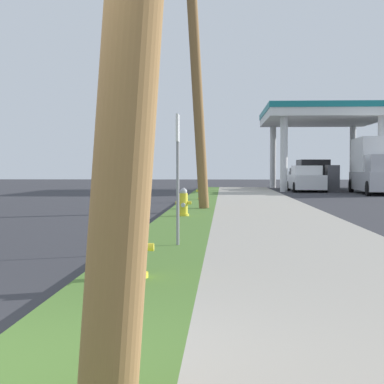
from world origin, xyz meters
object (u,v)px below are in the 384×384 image
at_px(utility_pole_midground, 196,69).
at_px(truck_silver_at_forecourt, 376,167).
at_px(street_sign_post, 178,152).
at_px(car_white_by_near_pump, 306,180).
at_px(truck_black_on_apron, 310,176).
at_px(fire_hydrant_second, 184,204).
at_px(fire_hydrant_third, 201,191).
at_px(fire_hydrant_nearest, 135,249).

bearing_deg(utility_pole_midground, truck_silver_at_forecourt, 59.36).
relative_size(street_sign_post, car_white_by_near_pump, 0.47).
height_order(street_sign_post, truck_black_on_apron, street_sign_post).
height_order(fire_hydrant_second, street_sign_post, street_sign_post).
bearing_deg(fire_hydrant_third, street_sign_post, -89.40).
bearing_deg(fire_hydrant_third, truck_black_on_apron, 67.41).
distance_m(fire_hydrant_nearest, truck_silver_at_forecourt, 29.49).
distance_m(fire_hydrant_third, truck_black_on_apron, 17.26).
height_order(fire_hydrant_nearest, fire_hydrant_third, same).
distance_m(street_sign_post, truck_black_on_apron, 32.19).
xyz_separation_m(fire_hydrant_second, truck_black_on_apron, (6.77, 25.17, 0.47)).
distance_m(fire_hydrant_nearest, fire_hydrant_second, 9.46).
height_order(fire_hydrant_nearest, fire_hydrant_second, same).
xyz_separation_m(fire_hydrant_nearest, street_sign_post, (0.26, 3.11, 1.19)).
xyz_separation_m(fire_hydrant_second, fire_hydrant_third, (0.15, 9.24, 0.00)).
relative_size(car_white_by_near_pump, truck_silver_at_forecourt, 0.70).
xyz_separation_m(fire_hydrant_third, truck_black_on_apron, (6.63, 15.93, 0.47)).
bearing_deg(fire_hydrant_second, truck_silver_at_forecourt, 62.86).
bearing_deg(fire_hydrant_second, fire_hydrant_nearest, -89.68).
xyz_separation_m(utility_pole_midground, street_sign_post, (0.10, -9.19, -2.80)).
bearing_deg(utility_pole_midground, street_sign_post, -89.35).
xyz_separation_m(fire_hydrant_third, utility_pole_midground, (0.06, -6.41, 3.99)).
xyz_separation_m(fire_hydrant_nearest, truck_black_on_apron, (6.72, 34.63, 0.47)).
height_order(fire_hydrant_nearest, car_white_by_near_pump, car_white_by_near_pump).
relative_size(utility_pole_midground, car_white_by_near_pump, 1.87).
distance_m(fire_hydrant_third, utility_pole_midground, 7.55).
relative_size(fire_hydrant_second, truck_black_on_apron, 0.14).
relative_size(fire_hydrant_nearest, truck_black_on_apron, 0.14).
distance_m(fire_hydrant_second, truck_black_on_apron, 26.07).
height_order(fire_hydrant_nearest, street_sign_post, street_sign_post).
xyz_separation_m(street_sign_post, car_white_by_near_pump, (5.75, 28.16, -0.91)).
bearing_deg(truck_black_on_apron, truck_silver_at_forecourt, -68.12).
bearing_deg(fire_hydrant_second, fire_hydrant_third, 89.10).
relative_size(utility_pole_midground, truck_silver_at_forecourt, 1.31).
height_order(street_sign_post, car_white_by_near_pump, street_sign_post).
bearing_deg(fire_hydrant_third, fire_hydrant_second, -90.90).
bearing_deg(utility_pole_midground, fire_hydrant_nearest, -90.71).
bearing_deg(fire_hydrant_nearest, fire_hydrant_second, 90.32).
bearing_deg(truck_black_on_apron, fire_hydrant_third, -112.59).
bearing_deg(truck_black_on_apron, car_white_by_near_pump, -101.95).
bearing_deg(utility_pole_midground, truck_black_on_apron, 73.62).
distance_m(fire_hydrant_nearest, street_sign_post, 3.34).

